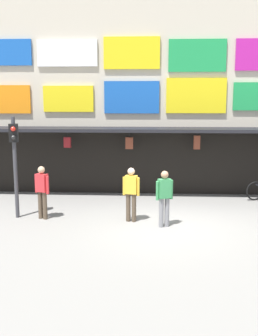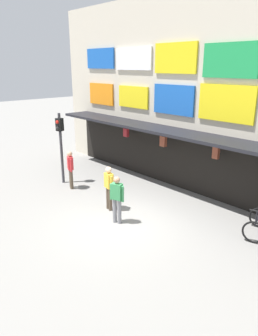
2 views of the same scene
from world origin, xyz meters
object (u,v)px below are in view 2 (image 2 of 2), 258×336
Objects in this scene: traffic_light_near at (60,137)px; bicycle_parked at (257,224)px; pedestrian_in_red at (109,186)px; pedestrian_in_purple at (117,197)px; pedestrian_in_blue at (70,168)px.

bicycle_parked is (8.27, 2.05, -1.75)m from traffic_light_near.
bicycle_parked is 5.19m from pedestrian_in_red.
pedestrian_in_purple is (4.64, -0.69, -1.19)m from traffic_light_near.
pedestrian_in_red is (3.64, -0.22, -1.19)m from traffic_light_near.
traffic_light_near is 2.43× the size of bicycle_parked.
traffic_light_near is 1.90× the size of pedestrian_in_red.
traffic_light_near reaches higher than pedestrian_in_purple.
pedestrian_in_blue is at bearing 171.18° from pedestrian_in_purple.
pedestrian_in_red is at bearing -153.86° from bicycle_parked.
traffic_light_near is at bearing 176.51° from pedestrian_in_red.
pedestrian_in_red and pedestrian_in_blue have the same top height.
pedestrian_in_red is at bearing 155.05° from pedestrian_in_purple.
pedestrian_in_purple and pedestrian_in_red have the same top height.
bicycle_parked is at bearing 36.98° from pedestrian_in_purple.
bicycle_parked is at bearing 26.14° from pedestrian_in_red.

